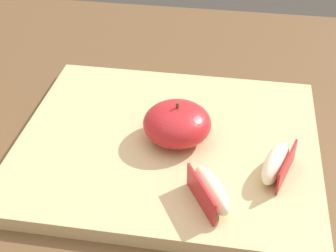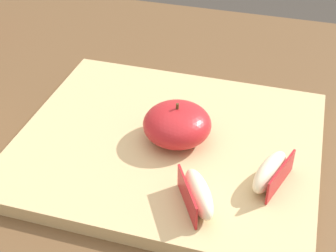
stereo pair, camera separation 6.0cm
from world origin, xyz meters
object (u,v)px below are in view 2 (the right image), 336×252
Objects in this scene: apple_half_skin_up at (177,124)px; apple_wedge_left at (271,172)px; apple_wedge_near_knife at (198,194)px; cutting_board at (168,144)px.

apple_half_skin_up reaches higher than apple_wedge_left.
apple_wedge_left is at bearing 38.64° from apple_wedge_near_knife.
apple_half_skin_up is (0.01, 0.00, 0.03)m from cutting_board.
apple_wedge_near_knife is (0.06, -0.10, 0.02)m from cutting_board.
cutting_board is 4.43× the size of apple_half_skin_up.
cutting_board is 0.03m from apple_half_skin_up.
apple_half_skin_up is 1.12× the size of apple_wedge_left.
apple_half_skin_up is at bearing 158.76° from apple_wedge_left.
cutting_board is 4.95× the size of apple_wedge_left.
apple_wedge_near_knife is (-0.07, -0.06, 0.00)m from apple_wedge_left.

